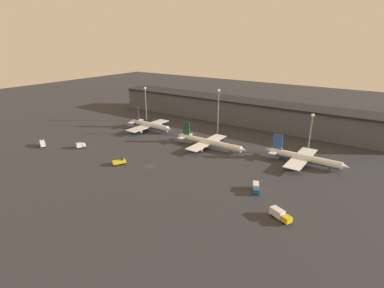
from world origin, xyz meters
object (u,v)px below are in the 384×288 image
airplane_0 (149,125)px  service_vehicle_2 (42,143)px  service_vehicle_0 (280,214)px  service_vehicle_4 (256,187)px  airplane_2 (304,158)px  service_vehicle_1 (119,162)px  service_vehicle_3 (80,145)px  airplane_1 (209,142)px

airplane_0 → service_vehicle_2: 64.11m
airplane_0 → service_vehicle_0: bearing=-25.3°
service_vehicle_2 → service_vehicle_4: 120.91m
airplane_0 → airplane_2: (99.32, -0.34, -0.19)m
airplane_0 → airplane_2: bearing=0.9°
service_vehicle_1 → service_vehicle_4: 65.93m
airplane_2 → service_vehicle_3: size_ratio=7.63×
airplane_1 → service_vehicle_1: 50.42m
service_vehicle_1 → service_vehicle_3: bearing=110.5°
airplane_1 → airplane_2: bearing=7.8°
service_vehicle_2 → service_vehicle_3: size_ratio=1.27×
airplane_0 → service_vehicle_4: airplane_0 is taller
service_vehicle_0 → service_vehicle_2: 133.87m
airplane_2 → airplane_1: bearing=-172.2°
service_vehicle_2 → airplane_1: bearing=58.5°
service_vehicle_1 → service_vehicle_3: size_ratio=1.28×
service_vehicle_3 → service_vehicle_4: size_ratio=0.69×
service_vehicle_0 → service_vehicle_3: size_ratio=1.59×
airplane_0 → service_vehicle_3: (-8.27, -47.33, -1.63)m
airplane_1 → service_vehicle_2: airplane_1 is taller
service_vehicle_2 → service_vehicle_1: bearing=31.8°
airplane_2 → service_vehicle_4: size_ratio=5.27×
airplane_0 → service_vehicle_3: 48.07m
airplane_0 → airplane_2: 99.33m
airplane_2 → service_vehicle_4: 39.36m
service_vehicle_4 → airplane_2: bearing=144.4°
airplane_1 → airplane_2: 50.06m
airplane_0 → airplane_2: airplane_0 is taller
airplane_0 → service_vehicle_0: (105.72, -52.52, -1.42)m
airplane_1 → service_vehicle_0: size_ratio=5.37×
service_vehicle_3 → service_vehicle_0: bearing=-71.6°
service_vehicle_0 → airplane_1: bearing=165.1°
service_vehicle_0 → service_vehicle_3: bearing=-158.0°
service_vehicle_1 → service_vehicle_4: bearing=-52.7°
airplane_0 → airplane_1: bearing=-6.1°
service_vehicle_2 → service_vehicle_4: bearing=33.9°
service_vehicle_0 → service_vehicle_2: size_ratio=1.25×
airplane_1 → service_vehicle_2: 93.14m
airplane_1 → service_vehicle_3: bearing=-143.5°
airplane_2 → service_vehicle_0: size_ratio=4.80×
airplane_1 → service_vehicle_0: bearing=-38.4°
service_vehicle_0 → service_vehicle_2: bearing=-153.2°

